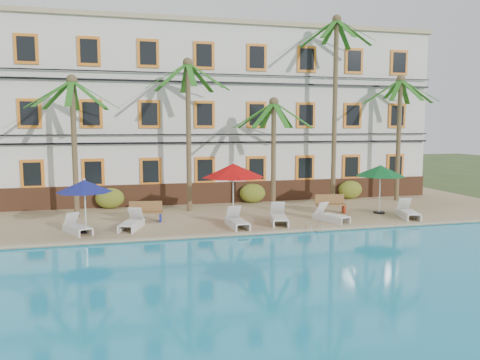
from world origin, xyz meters
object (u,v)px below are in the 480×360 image
object	(u,v)px
lounger_e	(330,215)
palm_b	(188,114)
bench_right	(331,204)
umbrella_blue	(84,186)
palm_e	(399,120)
umbrella_green	(380,171)
palm_d	(335,88)
palm_a	(74,125)
lounger_d	(279,217)
lounger_f	(408,212)
lounger_b	(132,223)
pool_ladder	(314,231)
umbrella_red	(233,171)
lounger_a	(77,227)
lounger_c	(237,221)
bench_left	(146,211)
palm_c	(274,136)

from	to	relation	value
lounger_e	palm_b	bearing A→B (deg)	144.69
bench_right	umbrella_blue	bearing A→B (deg)	-172.08
palm_e	umbrella_green	distance (m)	5.37
palm_d	bench_right	distance (m)	6.75
lounger_e	palm_e	bearing A→B (deg)	36.50
palm_a	palm_e	bearing A→B (deg)	2.87
lounger_d	lounger_f	bearing A→B (deg)	-1.89
lounger_b	pool_ladder	world-z (taller)	lounger_b
palm_d	umbrella_red	bearing A→B (deg)	-148.37
pool_ladder	palm_b	bearing A→B (deg)	127.30
palm_d	umbrella_green	size ratio (longest dim) A/B	4.16
umbrella_green	lounger_b	world-z (taller)	umbrella_green
lounger_a	lounger_f	world-z (taller)	lounger_f
lounger_d	lounger_c	bearing A→B (deg)	-171.01
lounger_d	bench_left	distance (m)	6.06
lounger_c	lounger_e	xyz separation A→B (m)	(4.47, 0.24, -0.01)
umbrella_blue	palm_d	bearing A→B (deg)	18.51
palm_c	lounger_d	world-z (taller)	palm_c
bench_right	palm_d	bearing A→B (deg)	63.06
umbrella_green	palm_e	bearing A→B (deg)	47.57
umbrella_green	lounger_e	bearing A→B (deg)	-158.46
palm_a	palm_b	distance (m)	5.52
palm_e	lounger_b	size ratio (longest dim) A/B	3.81
bench_left	palm_d	bearing A→B (deg)	14.35
bench_left	pool_ladder	bearing A→B (deg)	-28.22
lounger_e	bench_right	distance (m)	2.14
palm_d	bench_left	bearing A→B (deg)	-165.65
umbrella_red	palm_c	bearing A→B (deg)	47.19
palm_e	pool_ladder	xyz separation A→B (m)	(-7.91, -6.39, -4.72)
umbrella_blue	palm_c	bearing A→B (deg)	19.81
palm_c	pool_ladder	xyz separation A→B (m)	(0.11, -5.23, -3.85)
umbrella_blue	bench_right	world-z (taller)	umbrella_blue
palm_a	lounger_d	bearing A→B (deg)	-22.95
palm_e	umbrella_blue	distance (m)	17.95
palm_c	umbrella_green	distance (m)	5.64
palm_e	bench_right	size ratio (longest dim) A/B	4.69
palm_a	palm_d	bearing A→B (deg)	3.38
lounger_b	lounger_f	bearing A→B (deg)	-2.95
bench_left	bench_right	xyz separation A→B (m)	(9.13, -0.05, 0.00)
palm_c	bench_right	bearing A→B (deg)	-33.68
lounger_c	lounger_d	xyz separation A→B (m)	(2.00, 0.32, 0.02)
lounger_f	bench_right	xyz separation A→B (m)	(-3.02, 2.06, 0.18)
lounger_a	lounger_c	world-z (taller)	lounger_c
lounger_d	lounger_f	distance (m)	6.40
palm_b	palm_e	distance (m)	12.37
palm_b	lounger_e	bearing A→B (deg)	-35.31
palm_b	lounger_a	distance (m)	8.00
palm_a	lounger_c	xyz separation A→B (m)	(6.93, -4.10, -4.12)
bench_right	palm_b	bearing A→B (deg)	161.63
lounger_b	pool_ladder	bearing A→B (deg)	-16.29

